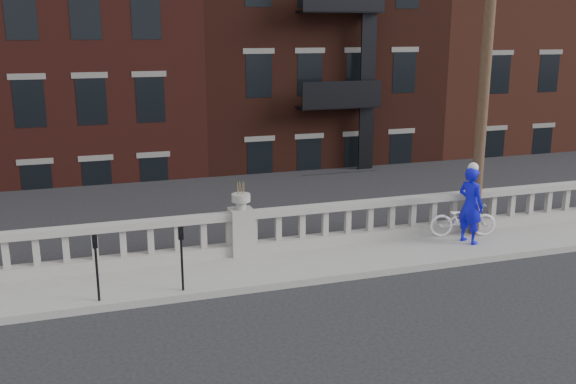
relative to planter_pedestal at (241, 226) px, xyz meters
The scene contains 10 objects.
ground 4.04m from the planter_pedestal, 90.00° to the right, with size 120.00×120.00×0.00m, color black.
sidewalk 1.21m from the planter_pedestal, 90.00° to the right, with size 32.00×2.20×0.15m, color gray.
balustrade 0.19m from the planter_pedestal, ahead, with size 28.00×0.34×1.03m.
planter_pedestal is the anchor object (origin of this frame).
lower_level 19.19m from the planter_pedestal, 88.31° to the left, with size 80.00×44.00×20.80m.
utility_pole 7.61m from the planter_pedestal, ahead, with size 1.60×0.28×10.00m.
parking_meter_c 3.82m from the planter_pedestal, 151.86° to the right, with size 0.10×0.09×1.36m.
parking_meter_d 2.48m from the planter_pedestal, 133.43° to the right, with size 0.10×0.09×1.36m.
bicycle 5.79m from the planter_pedestal, ahead, with size 0.60×1.73×0.91m, color white.
cyclist 5.71m from the planter_pedestal, ahead, with size 0.71×0.46×1.94m, color #0E0ED4.
Camera 1 is at (-3.50, -10.19, 5.34)m, focal length 40.00 mm.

